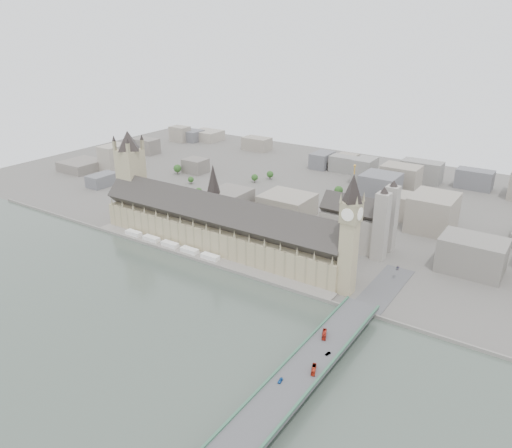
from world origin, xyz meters
The scene contains 19 objects.
ground centered at (0.00, 0.00, 0.00)m, with size 900.00×900.00×0.00m, color #595651.
river_thames centered at (0.00, -165.00, 0.00)m, with size 600.00×600.00×0.00m, color #434F45.
embankment_wall centered at (0.00, -15.00, 1.50)m, with size 600.00×1.50×3.00m, color slate.
river_terrace centered at (0.00, -7.50, 1.00)m, with size 270.00×15.00×2.00m, color slate.
terrace_tents centered at (-40.00, -7.00, 4.00)m, with size 118.00×7.00×4.00m.
palace_of_westminster centered at (0.00, 19.70, 22.71)m, with size 265.00×40.73×55.44m.
elizabeth_tower centered at (138.00, 8.00, 58.09)m, with size 17.00×17.00×107.50m.
victoria_tower centered at (-122.00, 26.00, 55.20)m, with size 30.00×30.00×100.00m.
central_tower centered at (-10.00, 26.00, 57.92)m, with size 13.00×13.00×48.00m.
westminster_bridge centered at (162.00, -87.50, 5.12)m, with size 25.00×325.00×10.25m, color #474749.
bridge_parapets centered at (162.00, -132.00, 10.82)m, with size 25.00×235.00×1.15m, color #38654C, non-canonical shape.
westminster_abbey centered at (110.92, 95.00, 25.08)m, with size 68.00×36.00×64.00m.
city_skyline_inland centered at (0.00, 245.00, 19.00)m, with size 720.00×360.00×38.00m, color gray, non-canonical shape.
park_trees centered at (-10.00, 60.00, 7.50)m, with size 110.00×30.00×15.00m, color #234318, non-canonical shape.
red_bus_north centered at (157.45, -70.43, 11.78)m, with size 2.57×10.98×3.06m, color #A41F12.
red_bus_south centered at (168.26, -106.38, 11.65)m, with size 2.35×10.06×2.80m, color red.
car_blue centered at (156.33, -125.29, 11.08)m, with size 1.95×4.86×1.65m, color #174C96.
car_silver centered at (168.16, -86.82, 10.92)m, with size 1.42×4.07×1.34m, color gray.
car_approach centered at (165.32, 52.45, 11.05)m, with size 2.25×5.54×1.61m, color gray.
Camera 1 is at (274.42, -328.12, 204.33)m, focal length 35.00 mm.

